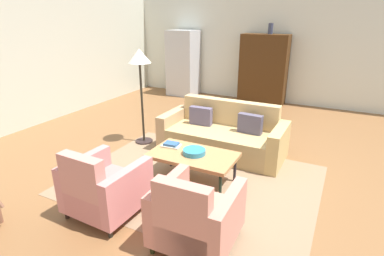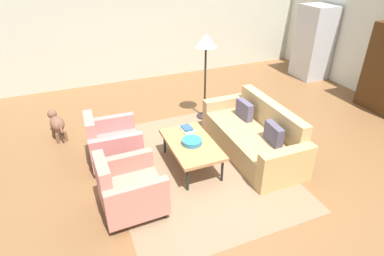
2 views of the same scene
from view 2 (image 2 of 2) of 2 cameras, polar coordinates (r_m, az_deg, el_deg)
ground_plane at (r=5.46m, az=5.57°, el=-5.37°), size 10.47×10.47×0.00m
wall_left at (r=8.57m, az=-7.54°, el=17.95°), size 0.12×8.73×2.80m
area_rug at (r=5.28m, az=0.42°, el=-6.56°), size 3.40×2.60×0.01m
couch at (r=5.58m, az=11.25°, el=-1.45°), size 2.11×0.92×0.86m
coffee_table at (r=5.03m, az=-0.09°, el=-3.01°), size 1.20×0.70×0.44m
armchair_left at (r=5.33m, az=-14.32°, el=-2.81°), size 0.83×0.83×0.88m
armchair_right at (r=4.36m, az=-11.57°, el=-10.82°), size 0.82×0.82×0.88m
fruit_bowl at (r=4.98m, az=-0.01°, el=-2.42°), size 0.32×0.32×0.07m
book_stack at (r=5.34m, az=-0.91°, el=-0.12°), size 0.29×0.21×0.06m
refrigerator at (r=9.17m, az=20.83°, el=14.06°), size 0.80×0.73×1.85m
floor_lamp at (r=6.18m, az=2.48°, el=13.96°), size 0.40×0.40×1.72m
dog at (r=6.34m, az=-23.00°, el=0.84°), size 0.70×0.32×0.48m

